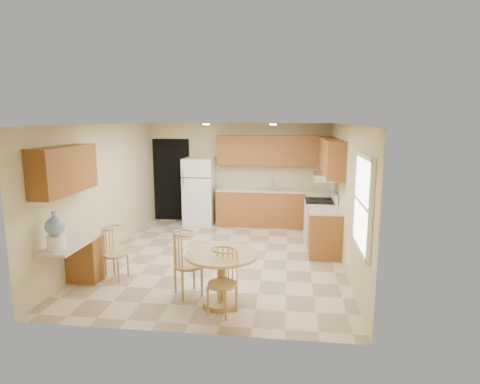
# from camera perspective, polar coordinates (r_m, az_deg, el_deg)

# --- Properties ---
(floor) EXTENTS (5.50, 5.50, 0.00)m
(floor) POSITION_cam_1_polar(r_m,az_deg,el_deg) (7.73, -2.69, -9.29)
(floor) COLOR #CCB594
(floor) RESTS_ON ground
(ceiling) EXTENTS (4.50, 5.50, 0.02)m
(ceiling) POSITION_cam_1_polar(r_m,az_deg,el_deg) (7.28, -2.86, 9.58)
(ceiling) COLOR white
(ceiling) RESTS_ON wall_back
(wall_back) EXTENTS (4.50, 0.02, 2.50)m
(wall_back) POSITION_cam_1_polar(r_m,az_deg,el_deg) (10.09, -0.13, 2.69)
(wall_back) COLOR beige
(wall_back) RESTS_ON floor
(wall_front) EXTENTS (4.50, 0.02, 2.50)m
(wall_front) POSITION_cam_1_polar(r_m,az_deg,el_deg) (4.79, -8.39, -6.09)
(wall_front) COLOR beige
(wall_front) RESTS_ON floor
(wall_left) EXTENTS (0.02, 5.50, 2.50)m
(wall_left) POSITION_cam_1_polar(r_m,az_deg,el_deg) (8.09, -18.68, 0.22)
(wall_left) COLOR beige
(wall_left) RESTS_ON floor
(wall_right) EXTENTS (0.02, 5.50, 2.50)m
(wall_right) POSITION_cam_1_polar(r_m,az_deg,el_deg) (7.37, 14.74, -0.52)
(wall_right) COLOR beige
(wall_right) RESTS_ON floor
(doorway) EXTENTS (0.90, 0.02, 2.10)m
(doorway) POSITION_cam_1_polar(r_m,az_deg,el_deg) (10.46, -9.69, 1.71)
(doorway) COLOR black
(doorway) RESTS_ON floor
(base_cab_back) EXTENTS (2.75, 0.60, 0.87)m
(base_cab_back) POSITION_cam_1_polar(r_m,az_deg,el_deg) (9.87, 4.71, -2.33)
(base_cab_back) COLOR #985B26
(base_cab_back) RESTS_ON floor
(counter_back) EXTENTS (2.75, 0.63, 0.04)m
(counter_back) POSITION_cam_1_polar(r_m,az_deg,el_deg) (9.78, 4.75, 0.27)
(counter_back) COLOR beige
(counter_back) RESTS_ON base_cab_back
(base_cab_right_a) EXTENTS (0.60, 0.59, 0.87)m
(base_cab_right_a) POSITION_cam_1_polar(r_m,az_deg,el_deg) (9.31, 11.19, -3.27)
(base_cab_right_a) COLOR #985B26
(base_cab_right_a) RESTS_ON floor
(counter_right_a) EXTENTS (0.63, 0.59, 0.04)m
(counter_right_a) POSITION_cam_1_polar(r_m,az_deg,el_deg) (9.21, 11.29, -0.52)
(counter_right_a) COLOR beige
(counter_right_a) RESTS_ON base_cab_right_a
(base_cab_right_b) EXTENTS (0.60, 0.80, 0.87)m
(base_cab_right_b) POSITION_cam_1_polar(r_m,az_deg,el_deg) (7.91, 11.93, -5.74)
(base_cab_right_b) COLOR #985B26
(base_cab_right_b) RESTS_ON floor
(counter_right_b) EXTENTS (0.63, 0.80, 0.04)m
(counter_right_b) POSITION_cam_1_polar(r_m,az_deg,el_deg) (7.79, 12.05, -2.53)
(counter_right_b) COLOR beige
(counter_right_b) RESTS_ON base_cab_right_b
(upper_cab_back) EXTENTS (2.75, 0.33, 0.70)m
(upper_cab_back) POSITION_cam_1_polar(r_m,az_deg,el_deg) (9.79, 4.86, 5.95)
(upper_cab_back) COLOR #985B26
(upper_cab_back) RESTS_ON wall_back
(upper_cab_right) EXTENTS (0.33, 2.42, 0.70)m
(upper_cab_right) POSITION_cam_1_polar(r_m,az_deg,el_deg) (8.46, 12.75, 5.04)
(upper_cab_right) COLOR #985B26
(upper_cab_right) RESTS_ON wall_right
(upper_cab_left) EXTENTS (0.33, 1.40, 0.70)m
(upper_cab_left) POSITION_cam_1_polar(r_m,az_deg,el_deg) (6.53, -23.70, 2.92)
(upper_cab_left) COLOR #985B26
(upper_cab_left) RESTS_ON wall_left
(sink) EXTENTS (0.78, 0.44, 0.01)m
(sink) POSITION_cam_1_polar(r_m,az_deg,el_deg) (9.78, 4.60, 0.40)
(sink) COLOR silver
(sink) RESTS_ON counter_back
(range_hood) EXTENTS (0.50, 0.76, 0.14)m
(range_hood) POSITION_cam_1_polar(r_m,az_deg,el_deg) (8.47, 12.08, 2.14)
(range_hood) COLOR silver
(range_hood) RESTS_ON upper_cab_right
(desk_pedestal) EXTENTS (0.48, 0.42, 0.72)m
(desk_pedestal) POSITION_cam_1_polar(r_m,az_deg,el_deg) (7.06, -21.06, -8.84)
(desk_pedestal) COLOR #985B26
(desk_pedestal) RESTS_ON floor
(desk_top) EXTENTS (0.50, 1.20, 0.04)m
(desk_top) POSITION_cam_1_polar(r_m,az_deg,el_deg) (6.62, -22.81, -6.67)
(desk_top) COLOR beige
(desk_top) RESTS_ON desk_pedestal
(window) EXTENTS (0.06, 1.12, 1.30)m
(window) POSITION_cam_1_polar(r_m,az_deg,el_deg) (5.52, 17.14, -1.56)
(window) COLOR white
(window) RESTS_ON wall_right
(can_light_a) EXTENTS (0.14, 0.14, 0.02)m
(can_light_a) POSITION_cam_1_polar(r_m,az_deg,el_deg) (8.55, -4.82, 9.57)
(can_light_a) COLOR white
(can_light_a) RESTS_ON ceiling
(can_light_b) EXTENTS (0.14, 0.14, 0.02)m
(can_light_b) POSITION_cam_1_polar(r_m,az_deg,el_deg) (8.38, 4.73, 9.56)
(can_light_b) COLOR white
(can_light_b) RESTS_ON ceiling
(refrigerator) EXTENTS (0.73, 0.71, 1.65)m
(refrigerator) POSITION_cam_1_polar(r_m,az_deg,el_deg) (9.98, -5.80, 0.08)
(refrigerator) COLOR white
(refrigerator) RESTS_ON floor
(stove) EXTENTS (0.65, 0.76, 1.09)m
(stove) POSITION_cam_1_polar(r_m,az_deg,el_deg) (8.65, 11.34, -4.10)
(stove) COLOR white
(stove) RESTS_ON floor
(dining_table) EXTENTS (1.02, 1.02, 0.76)m
(dining_table) POSITION_cam_1_polar(r_m,az_deg,el_deg) (5.73, -2.60, -11.17)
(dining_table) COLOR tan
(dining_table) RESTS_ON floor
(chair_table_a) EXTENTS (0.43, 0.54, 0.96)m
(chair_table_a) POSITION_cam_1_polar(r_m,az_deg,el_deg) (5.95, -7.65, -9.47)
(chair_table_a) COLOR tan
(chair_table_a) RESTS_ON floor
(chair_table_b) EXTENTS (0.39, 0.43, 0.89)m
(chair_table_b) POSITION_cam_1_polar(r_m,az_deg,el_deg) (5.37, -2.73, -12.17)
(chair_table_b) COLOR tan
(chair_table_b) RESTS_ON floor
(chair_desk) EXTENTS (0.38, 0.49, 0.86)m
(chair_desk) POSITION_cam_1_polar(r_m,az_deg,el_deg) (6.84, -17.64, -7.79)
(chair_desk) COLOR tan
(chair_desk) RESTS_ON floor
(water_crock) EXTENTS (0.27, 0.27, 0.56)m
(water_crock) POSITION_cam_1_polar(r_m,az_deg,el_deg) (6.23, -24.77, -5.27)
(water_crock) COLOR white
(water_crock) RESTS_ON desk_top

